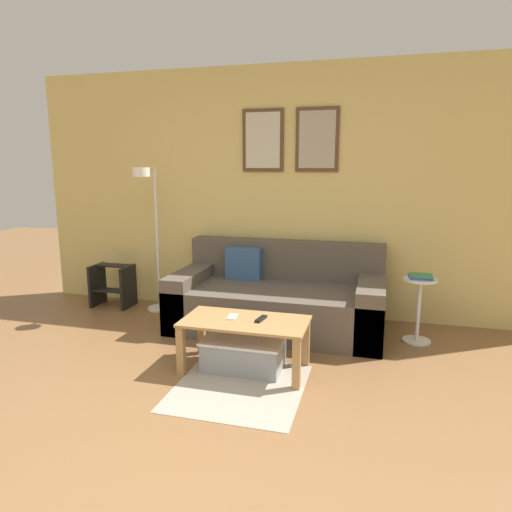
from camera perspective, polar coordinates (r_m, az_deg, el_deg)
ground_plane at (r=2.50m, az=-12.04°, el=-27.46°), size 16.00×16.00×0.00m
wall_back at (r=4.78m, az=3.78°, el=7.98°), size 5.60×0.09×2.55m
area_rug at (r=3.38m, az=-2.11°, el=-16.05°), size 0.90×0.95×0.01m
couch at (r=4.45m, az=2.73°, el=-5.46°), size 1.99×0.99×0.80m
coffee_table at (r=3.53m, az=-1.41°, el=-9.19°), size 0.96×0.49×0.40m
storage_bin at (r=3.62m, az=-1.54°, el=-12.05°), size 0.62×0.39×0.24m
floor_lamp at (r=4.86m, az=-13.03°, el=3.50°), size 0.27×0.50×1.54m
side_table at (r=4.31m, az=19.68°, el=-5.73°), size 0.29×0.29×0.58m
book_stack at (r=4.24m, az=19.88°, el=-2.42°), size 0.20×0.18×0.04m
remote_control at (r=3.49m, az=0.64°, el=-7.86°), size 0.06×0.15×0.02m
cell_phone at (r=3.57m, az=-2.98°, el=-7.57°), size 0.08×0.15×0.01m
step_stool at (r=5.36m, az=-17.49°, el=-3.39°), size 0.43×0.31×0.47m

